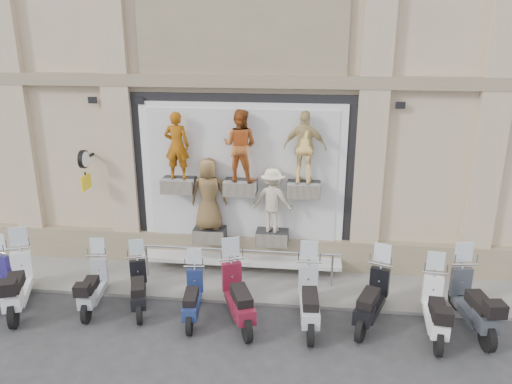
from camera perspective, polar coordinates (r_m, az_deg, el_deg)
ground at (r=10.93m, az=-3.72°, el=-15.35°), size 90.00×90.00×0.00m
sidewalk at (r=12.69m, az=-2.02°, el=-9.99°), size 16.00×2.20×0.08m
building at (r=16.03m, az=0.47°, el=18.12°), size 14.00×8.60×12.00m
shop_vitrine at (r=12.35m, az=-1.40°, el=1.18°), size 5.60×0.84×4.30m
guard_rail at (r=12.40m, az=-2.11°, el=-8.48°), size 5.06×0.10×0.93m
clock_sign_bracket at (r=13.13m, az=-19.02°, el=2.96°), size 0.10×0.80×1.02m
scooter_b at (r=12.38m, az=-25.72°, el=-8.49°), size 1.32×2.18×1.71m
scooter_c at (r=11.89m, az=-18.19°, el=-9.33°), size 0.76×1.83×1.44m
scooter_d at (r=11.58m, az=-13.36°, el=-9.68°), size 1.06×1.84×1.43m
scooter_e at (r=11.01m, az=-7.31°, el=-10.97°), size 0.70×1.76×1.39m
scooter_f at (r=10.74m, az=-2.07°, el=-10.74°), size 1.32×2.15×1.68m
scooter_g at (r=10.70m, az=6.15°, el=-11.05°), size 0.72×2.06×1.65m
scooter_h at (r=10.95m, az=13.17°, el=-10.86°), size 1.25×2.05×1.61m
scooter_i at (r=10.98m, az=19.96°, el=-11.56°), size 0.73×1.98×1.58m
scooter_j at (r=11.42m, az=23.67°, el=-10.52°), size 0.90×2.13×1.68m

